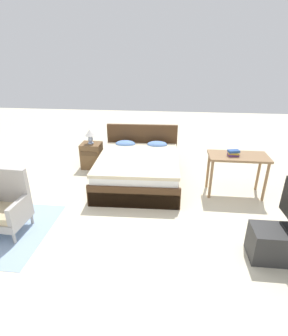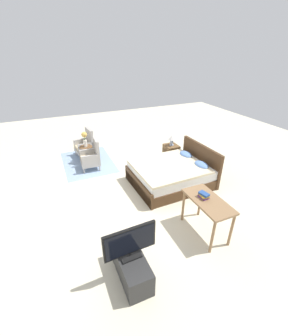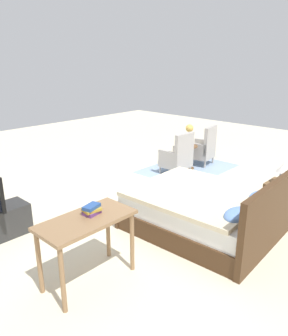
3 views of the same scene
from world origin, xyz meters
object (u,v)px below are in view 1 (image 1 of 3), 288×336
object	(u,v)px
table_lamp	(90,134)
nightstand	(92,155)
vanity_desk	(238,161)
armchair_by_window_right	(7,207)
book_stack	(233,153)
bed	(139,168)

from	to	relation	value
table_lamp	nightstand	bearing A→B (deg)	-90.00
nightstand	vanity_desk	distance (m)	3.15
nightstand	table_lamp	xyz separation A→B (m)	(0.00, 0.00, 0.50)
armchair_by_window_right	vanity_desk	size ratio (longest dim) A/B	0.88
table_lamp	book_stack	xyz separation A→B (m)	(2.88, -0.97, 0.04)
bed	table_lamp	size ratio (longest dim) A/B	6.11
nightstand	bed	bearing A→B (deg)	-28.00
bed	vanity_desk	bearing A→B (deg)	-9.79
armchair_by_window_right	table_lamp	bearing A→B (deg)	77.04
armchair_by_window_right	vanity_desk	xyz separation A→B (m)	(3.54, 1.47, 0.27)
armchair_by_window_right	table_lamp	xyz separation A→B (m)	(0.55, 2.40, 0.40)
bed	nightstand	bearing A→B (deg)	152.00
armchair_by_window_right	book_stack	xyz separation A→B (m)	(3.43, 1.43, 0.44)
armchair_by_window_right	table_lamp	world-z (taller)	armchair_by_window_right
table_lamp	bed	bearing A→B (deg)	-28.03
nightstand	book_stack	size ratio (longest dim) A/B	2.69
armchair_by_window_right	nightstand	world-z (taller)	armchair_by_window_right
armchair_by_window_right	vanity_desk	distance (m)	3.84
bed	vanity_desk	size ratio (longest dim) A/B	1.94
book_stack	table_lamp	bearing A→B (deg)	161.46
armchair_by_window_right	nightstand	size ratio (longest dim) A/B	1.61
armchair_by_window_right	book_stack	distance (m)	3.75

